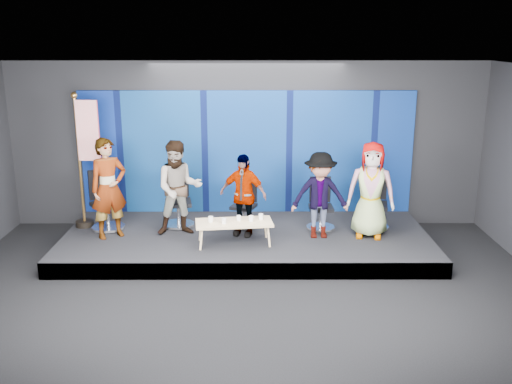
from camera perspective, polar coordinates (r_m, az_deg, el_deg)
ground at (r=8.87m, az=-1.17°, el=-11.44°), size 10.00×10.00×0.00m
room_walls at (r=8.06m, az=-1.27°, el=4.14°), size 10.02×8.02×3.51m
riser at (r=11.10m, az=-0.96°, el=-4.88°), size 7.00×3.00×0.30m
backdrop at (r=12.10m, az=-0.90°, el=3.98°), size 7.00×0.08×2.60m
chair_a at (r=11.59m, az=-14.75°, el=-1.72°), size 0.92×0.92×1.17m
panelist_a at (r=10.95m, az=-14.51°, el=0.36°), size 0.83×0.77×1.90m
chair_b at (r=11.50m, az=-7.78°, el=-1.56°), size 0.73×0.73×1.12m
panelist_b at (r=10.86m, az=-7.72°, el=0.39°), size 0.99×0.83×1.82m
chair_c at (r=11.38m, az=-1.16°, el=-1.87°), size 0.70×0.70×0.97m
panelist_c at (r=10.77m, az=-1.31°, el=-0.29°), size 1.00×0.68×1.57m
chair_d at (r=11.30m, az=6.48°, el=-2.02°), size 0.58×0.58×1.01m
panelist_d at (r=10.68m, az=6.40°, el=-0.33°), size 1.07×0.63×1.64m
chair_e at (r=11.49m, az=11.70°, el=-1.77°), size 0.74×0.74×1.12m
panelist_e at (r=10.86m, az=11.42°, el=0.20°), size 0.98×0.74×1.82m
coffee_table at (r=10.39m, az=-2.21°, el=-3.16°), size 1.45×0.75×0.43m
mug_a at (r=10.37m, az=-4.55°, el=-2.73°), size 0.09×0.09×0.10m
mug_b at (r=10.27m, az=-3.22°, el=-2.90°), size 0.08×0.08×0.10m
mug_c at (r=10.43m, az=-1.73°, el=-2.61°), size 0.08×0.08×0.09m
mug_d at (r=10.38m, az=-0.49°, el=-2.67°), size 0.09×0.09×0.10m
mug_e at (r=10.50m, az=0.50°, el=-2.47°), size 0.08×0.08×0.10m
flag_stand at (r=11.54m, az=-16.66°, el=3.33°), size 0.61×0.35×2.67m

